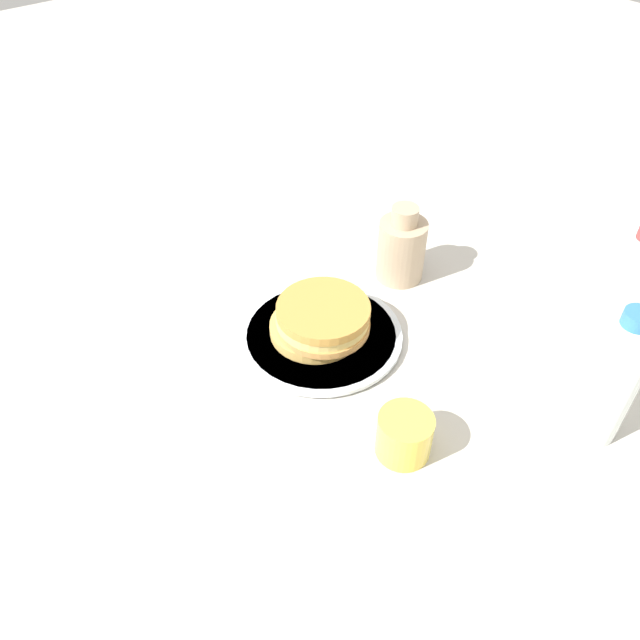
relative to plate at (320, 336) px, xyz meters
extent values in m
plane|color=#BCB7AD|center=(0.00, 0.02, -0.01)|extent=(4.00, 4.00, 0.00)
cylinder|color=silver|center=(0.00, 0.00, 0.00)|extent=(0.23, 0.23, 0.01)
cylinder|color=silver|center=(0.00, 0.00, 0.00)|extent=(0.25, 0.25, 0.01)
cylinder|color=tan|center=(0.00, -0.01, 0.01)|extent=(0.14, 0.14, 0.02)
cylinder|color=#C68C49|center=(-0.01, 0.01, 0.03)|extent=(0.14, 0.14, 0.01)
cylinder|color=#D8BB68|center=(-0.01, 0.00, 0.04)|extent=(0.14, 0.14, 0.01)
cylinder|color=#B8853B|center=(0.00, 0.00, 0.06)|extent=(0.14, 0.14, 0.01)
cylinder|color=yellow|center=(0.05, 0.23, 0.02)|extent=(0.07, 0.07, 0.06)
cylinder|color=tan|center=(-0.21, -0.03, 0.05)|extent=(0.08, 0.08, 0.11)
cylinder|color=tan|center=(-0.21, -0.03, 0.12)|extent=(0.04, 0.04, 0.03)
cylinder|color=silver|center=(-0.30, 0.30, 0.10)|extent=(0.06, 0.06, 0.21)
cylinder|color=silver|center=(-0.17, 0.36, 0.09)|extent=(0.07, 0.07, 0.19)
cylinder|color=blue|center=(-0.17, 0.36, 0.19)|extent=(0.04, 0.04, 0.02)
camera|label=1|loc=(0.45, 0.53, 0.67)|focal=35.00mm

